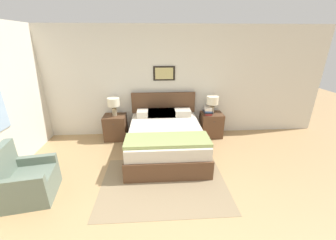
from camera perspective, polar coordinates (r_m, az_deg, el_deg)
name	(u,v)px	position (r m, az deg, el deg)	size (l,w,h in m)	color
wall_back	(162,83)	(5.03, -1.58, 10.27)	(7.96, 0.09, 2.60)	silver
area_rug_main	(164,183)	(3.65, -1.18, -17.10)	(2.10, 1.55, 0.01)	#897556
bed	(165,138)	(4.37, -0.70, -5.07)	(1.54, 1.96, 1.09)	brown
armchair	(26,181)	(3.88, -34.72, -13.77)	(0.78, 0.80, 0.87)	slate
nightstand_near_window	(116,127)	(5.13, -14.34, -1.94)	(0.52, 0.47, 0.60)	brown
nightstand_by_door	(211,125)	(5.22, 11.85, -1.30)	(0.52, 0.47, 0.60)	brown
table_lamp_near_window	(114,103)	(4.93, -14.84, 4.52)	(0.28, 0.28, 0.43)	gray
table_lamp_by_door	(212,101)	(5.02, 12.22, 5.06)	(0.28, 0.28, 0.43)	gray
book_thick_bottom	(208,113)	(5.04, 10.97, 1.81)	(0.15, 0.23, 0.04)	#B7332D
book_hardcover_middle	(208,112)	(5.03, 11.01, 2.24)	(0.21, 0.24, 0.04)	#232328
book_novel_upper	(208,110)	(5.01, 11.03, 2.61)	(0.18, 0.26, 0.03)	#335693
book_slim_near_top	(208,109)	(5.01, 11.06, 2.92)	(0.21, 0.26, 0.03)	silver
book_paperback_top	(208,108)	(4.99, 11.08, 3.30)	(0.18, 0.27, 0.04)	silver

